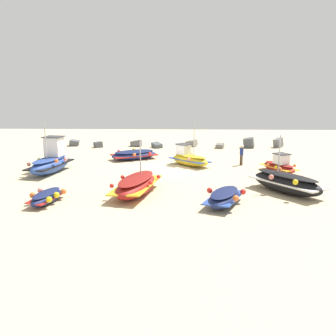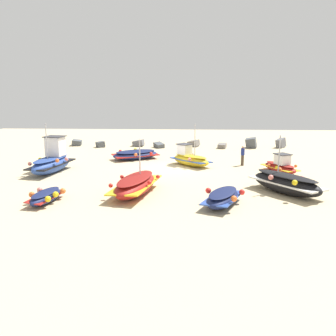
{
  "view_description": "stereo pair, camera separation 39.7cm",
  "coord_description": "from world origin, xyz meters",
  "views": [
    {
      "loc": [
        0.76,
        -29.97,
        6.56
      ],
      "look_at": [
        -0.12,
        -4.14,
        0.9
      ],
      "focal_mm": 39.48,
      "sensor_mm": 36.0,
      "label": 1
    },
    {
      "loc": [
        1.15,
        -29.95,
        6.56
      ],
      "look_at": [
        -0.12,
        -4.14,
        0.9
      ],
      "focal_mm": 39.48,
      "sensor_mm": 36.0,
      "label": 2
    }
  ],
  "objects": [
    {
      "name": "fishing_boat_7",
      "position": [
        3.27,
        -9.78,
        0.45
      ],
      "size": [
        2.78,
        3.86,
        0.95
      ],
      "rotation": [
        0.0,
        0.0,
        4.31
      ],
      "color": "navy",
      "rests_on": "ground_plane"
    },
    {
      "name": "fishing_boat_1",
      "position": [
        -9.38,
        -2.01,
        0.88
      ],
      "size": [
        2.67,
        5.13,
        3.88
      ],
      "rotation": [
        0.0,
        0.0,
        1.38
      ],
      "color": "#2D4C9E",
      "rests_on": "ground_plane"
    },
    {
      "name": "fishing_boat_3",
      "position": [
        8.6,
        -1.13,
        0.5
      ],
      "size": [
        2.67,
        3.55,
        1.52
      ],
      "rotation": [
        0.0,
        0.0,
        5.19
      ],
      "color": "maroon",
      "rests_on": "ground_plane"
    },
    {
      "name": "fishing_boat_4",
      "position": [
        1.52,
        1.01,
        0.61
      ],
      "size": [
        3.81,
        3.76,
        3.64
      ],
      "rotation": [
        0.0,
        0.0,
        2.37
      ],
      "color": "gold",
      "rests_on": "ground_plane"
    },
    {
      "name": "person_walking",
      "position": [
        5.99,
        1.3,
        0.98
      ],
      "size": [
        0.32,
        0.32,
        1.69
      ],
      "rotation": [
        0.0,
        0.0,
        3.77
      ],
      "color": "brown",
      "rests_on": "ground_plane"
    },
    {
      "name": "breakwater_rocks",
      "position": [
        1.0,
        11.15,
        0.38
      ],
      "size": [
        24.46,
        2.78,
        1.31
      ],
      "color": "#4C5156",
      "rests_on": "ground_plane"
    },
    {
      "name": "fishing_boat_5",
      "position": [
        -3.53,
        3.68,
        0.43
      ],
      "size": [
        4.68,
        3.7,
        0.93
      ],
      "rotation": [
        0.0,
        0.0,
        3.65
      ],
      "color": "navy",
      "rests_on": "ground_plane"
    },
    {
      "name": "fishing_boat_6",
      "position": [
        7.46,
        -7.18,
        0.68
      ],
      "size": [
        4.37,
        5.03,
        3.65
      ],
      "rotation": [
        0.0,
        0.0,
        5.36
      ],
      "color": "black",
      "rests_on": "ground_plane"
    },
    {
      "name": "ground_plane",
      "position": [
        0.0,
        0.0,
        0.0
      ],
      "size": [
        57.22,
        57.22,
        0.0
      ],
      "primitive_type": "plane",
      "color": "#C6B289"
    },
    {
      "name": "fishing_boat_2",
      "position": [
        -1.98,
        -7.8,
        0.61
      ],
      "size": [
        3.02,
        5.48,
        3.39
      ],
      "rotation": [
        0.0,
        0.0,
        4.5
      ],
      "color": "maroon",
      "rests_on": "ground_plane"
    },
    {
      "name": "fishing_boat_0",
      "position": [
        -6.94,
        -9.77,
        0.37
      ],
      "size": [
        1.8,
        3.13,
        0.81
      ],
      "rotation": [
        0.0,
        0.0,
        4.54
      ],
      "color": "navy",
      "rests_on": "ground_plane"
    }
  ]
}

